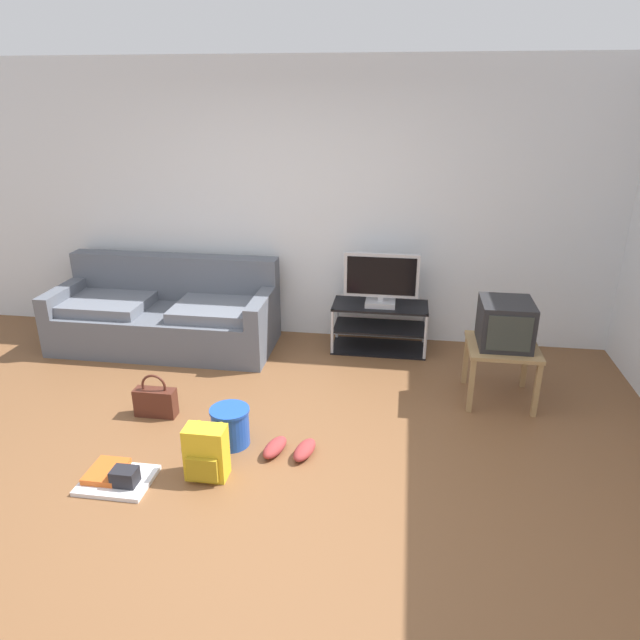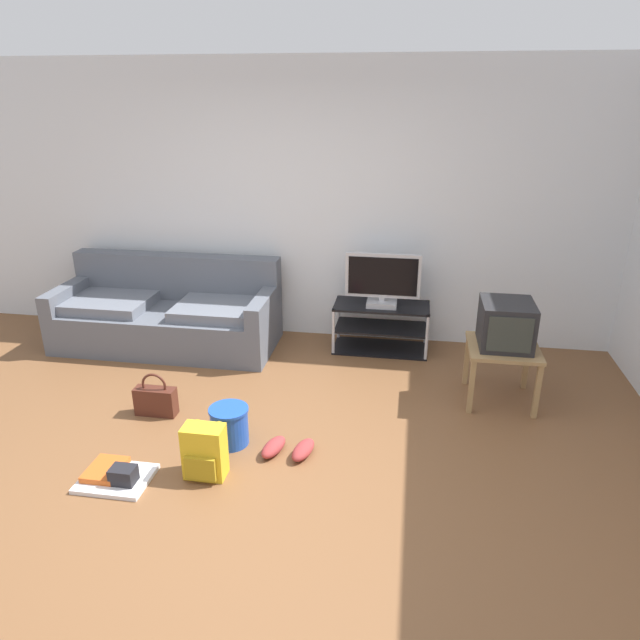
{
  "view_description": "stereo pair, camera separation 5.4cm",
  "coord_description": "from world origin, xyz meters",
  "px_view_note": "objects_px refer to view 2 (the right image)",
  "views": [
    {
      "loc": [
        0.98,
        -3.16,
        2.38
      ],
      "look_at": [
        0.36,
        1.01,
        0.71
      ],
      "focal_mm": 32.43,
      "sensor_mm": 36.0,
      "label": 1
    },
    {
      "loc": [
        1.03,
        -3.15,
        2.38
      ],
      "look_at": [
        0.36,
        1.01,
        0.71
      ],
      "focal_mm": 32.43,
      "sensor_mm": 36.0,
      "label": 2
    }
  ],
  "objects_px": {
    "backpack": "(205,452)",
    "floor_tray": "(115,475)",
    "flat_tv": "(383,281)",
    "handbag": "(156,400)",
    "sneakers_pair": "(288,448)",
    "cleaning_bucket": "(229,425)",
    "side_table": "(503,354)",
    "couch": "(169,315)",
    "tv_stand": "(381,327)",
    "crt_tv": "(506,324)"
  },
  "relations": [
    {
      "from": "handbag",
      "to": "sneakers_pair",
      "type": "height_order",
      "value": "handbag"
    },
    {
      "from": "tv_stand",
      "to": "backpack",
      "type": "relative_size",
      "value": 2.48
    },
    {
      "from": "side_table",
      "to": "crt_tv",
      "type": "xyz_separation_m",
      "value": [
        0.0,
        0.02,
        0.26
      ]
    },
    {
      "from": "couch",
      "to": "sneakers_pair",
      "type": "xyz_separation_m",
      "value": [
        1.59,
        -1.71,
        -0.26
      ]
    },
    {
      "from": "crt_tv",
      "to": "floor_tray",
      "type": "bearing_deg",
      "value": -149.57
    },
    {
      "from": "side_table",
      "to": "couch",
      "type": "bearing_deg",
      "value": 167.91
    },
    {
      "from": "tv_stand",
      "to": "side_table",
      "type": "bearing_deg",
      "value": -39.81
    },
    {
      "from": "handbag",
      "to": "floor_tray",
      "type": "height_order",
      "value": "handbag"
    },
    {
      "from": "floor_tray",
      "to": "couch",
      "type": "bearing_deg",
      "value": 103.55
    },
    {
      "from": "flat_tv",
      "to": "backpack",
      "type": "relative_size",
      "value": 1.92
    },
    {
      "from": "backpack",
      "to": "handbag",
      "type": "distance_m",
      "value": 0.95
    },
    {
      "from": "handbag",
      "to": "sneakers_pair",
      "type": "relative_size",
      "value": 0.89
    },
    {
      "from": "backpack",
      "to": "floor_tray",
      "type": "xyz_separation_m",
      "value": [
        -0.57,
        -0.15,
        -0.14
      ]
    },
    {
      "from": "side_table",
      "to": "crt_tv",
      "type": "relative_size",
      "value": 1.25
    },
    {
      "from": "side_table",
      "to": "tv_stand",
      "type": "bearing_deg",
      "value": 140.19
    },
    {
      "from": "couch",
      "to": "cleaning_bucket",
      "type": "distance_m",
      "value": 2.0
    },
    {
      "from": "handbag",
      "to": "sneakers_pair",
      "type": "xyz_separation_m",
      "value": [
        1.14,
        -0.36,
        -0.08
      ]
    },
    {
      "from": "sneakers_pair",
      "to": "handbag",
      "type": "bearing_deg",
      "value": 162.29
    },
    {
      "from": "tv_stand",
      "to": "handbag",
      "type": "relative_size",
      "value": 2.56
    },
    {
      "from": "couch",
      "to": "backpack",
      "type": "xyz_separation_m",
      "value": [
        1.1,
        -2.03,
        -0.13
      ]
    },
    {
      "from": "tv_stand",
      "to": "side_table",
      "type": "height_order",
      "value": "side_table"
    },
    {
      "from": "handbag",
      "to": "tv_stand",
      "type": "bearing_deg",
      "value": 42.54
    },
    {
      "from": "side_table",
      "to": "cleaning_bucket",
      "type": "height_order",
      "value": "side_table"
    },
    {
      "from": "couch",
      "to": "floor_tray",
      "type": "height_order",
      "value": "couch"
    },
    {
      "from": "flat_tv",
      "to": "handbag",
      "type": "relative_size",
      "value": 1.98
    },
    {
      "from": "flat_tv",
      "to": "crt_tv",
      "type": "bearing_deg",
      "value": -38.52
    },
    {
      "from": "flat_tv",
      "to": "floor_tray",
      "type": "bearing_deg",
      "value": -123.95
    },
    {
      "from": "floor_tray",
      "to": "handbag",
      "type": "bearing_deg",
      "value": 95.69
    },
    {
      "from": "couch",
      "to": "tv_stand",
      "type": "relative_size",
      "value": 2.35
    },
    {
      "from": "couch",
      "to": "handbag",
      "type": "height_order",
      "value": "couch"
    },
    {
      "from": "sneakers_pair",
      "to": "tv_stand",
      "type": "bearing_deg",
      "value": 74.59
    },
    {
      "from": "side_table",
      "to": "cleaning_bucket",
      "type": "relative_size",
      "value": 1.94
    },
    {
      "from": "side_table",
      "to": "floor_tray",
      "type": "relative_size",
      "value": 1.23
    },
    {
      "from": "floor_tray",
      "to": "flat_tv",
      "type": "bearing_deg",
      "value": 56.05
    },
    {
      "from": "floor_tray",
      "to": "sneakers_pair",
      "type": "bearing_deg",
      "value": 24.26
    },
    {
      "from": "side_table",
      "to": "sneakers_pair",
      "type": "bearing_deg",
      "value": -146.16
    },
    {
      "from": "tv_stand",
      "to": "floor_tray",
      "type": "height_order",
      "value": "tv_stand"
    },
    {
      "from": "flat_tv",
      "to": "side_table",
      "type": "height_order",
      "value": "flat_tv"
    },
    {
      "from": "floor_tray",
      "to": "side_table",
      "type": "bearing_deg",
      "value": 30.16
    },
    {
      "from": "couch",
      "to": "floor_tray",
      "type": "distance_m",
      "value": 2.26
    },
    {
      "from": "backpack",
      "to": "floor_tray",
      "type": "bearing_deg",
      "value": 173.88
    },
    {
      "from": "crt_tv",
      "to": "floor_tray",
      "type": "height_order",
      "value": "crt_tv"
    },
    {
      "from": "crt_tv",
      "to": "handbag",
      "type": "relative_size",
      "value": 1.25
    },
    {
      "from": "backpack",
      "to": "tv_stand",
      "type": "bearing_deg",
      "value": 44.56
    },
    {
      "from": "tv_stand",
      "to": "side_table",
      "type": "xyz_separation_m",
      "value": [
        1.03,
        -0.85,
        0.18
      ]
    },
    {
      "from": "cleaning_bucket",
      "to": "sneakers_pair",
      "type": "bearing_deg",
      "value": -8.81
    },
    {
      "from": "cleaning_bucket",
      "to": "floor_tray",
      "type": "relative_size",
      "value": 0.63
    },
    {
      "from": "tv_stand",
      "to": "flat_tv",
      "type": "relative_size",
      "value": 1.29
    },
    {
      "from": "tv_stand",
      "to": "floor_tray",
      "type": "xyz_separation_m",
      "value": [
        -1.58,
        -2.37,
        -0.19
      ]
    },
    {
      "from": "flat_tv",
      "to": "sneakers_pair",
      "type": "xyz_separation_m",
      "value": [
        -0.52,
        -1.87,
        -0.67
      ]
    }
  ]
}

